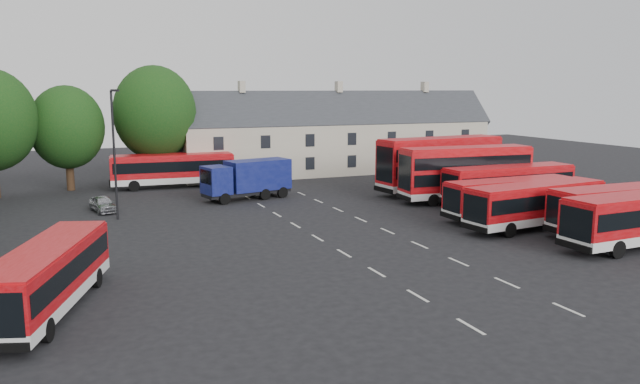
{
  "coord_description": "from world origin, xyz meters",
  "views": [
    {
      "loc": [
        -14.48,
        -33.36,
        9.31
      ],
      "look_at": [
        1.84,
        6.03,
        2.2
      ],
      "focal_mm": 35.0,
      "sensor_mm": 36.0,
      "label": 1
    }
  ],
  "objects_px": {
    "bus_west": "(48,273)",
    "box_truck": "(248,178)",
    "bus_dd_south": "(466,171)",
    "silver_car": "(103,204)",
    "lamppost": "(114,151)"
  },
  "relations": [
    {
      "from": "bus_west",
      "to": "box_truck",
      "type": "relative_size",
      "value": 1.31
    },
    {
      "from": "bus_dd_south",
      "to": "silver_car",
      "type": "bearing_deg",
      "value": 170.3
    },
    {
      "from": "bus_dd_south",
      "to": "bus_west",
      "type": "distance_m",
      "value": 34.96
    },
    {
      "from": "silver_car",
      "to": "lamppost",
      "type": "relative_size",
      "value": 0.39
    },
    {
      "from": "bus_dd_south",
      "to": "bus_west",
      "type": "height_order",
      "value": "bus_dd_south"
    },
    {
      "from": "bus_dd_south",
      "to": "box_truck",
      "type": "bearing_deg",
      "value": 158.24
    },
    {
      "from": "bus_dd_south",
      "to": "lamppost",
      "type": "xyz_separation_m",
      "value": [
        -27.29,
        3.55,
        2.33
      ]
    },
    {
      "from": "lamppost",
      "to": "box_truck",
      "type": "bearing_deg",
      "value": 21.9
    },
    {
      "from": "bus_dd_south",
      "to": "silver_car",
      "type": "relative_size",
      "value": 3.17
    },
    {
      "from": "bus_dd_south",
      "to": "lamppost",
      "type": "relative_size",
      "value": 1.22
    },
    {
      "from": "bus_west",
      "to": "box_truck",
      "type": "xyz_separation_m",
      "value": [
        15.23,
        22.97,
        0.14
      ]
    },
    {
      "from": "bus_west",
      "to": "box_truck",
      "type": "height_order",
      "value": "box_truck"
    },
    {
      "from": "silver_car",
      "to": "bus_dd_south",
      "type": "bearing_deg",
      "value": -25.41
    },
    {
      "from": "box_truck",
      "to": "lamppost",
      "type": "distance_m",
      "value": 12.21
    },
    {
      "from": "box_truck",
      "to": "silver_car",
      "type": "distance_m",
      "value": 11.87
    }
  ]
}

